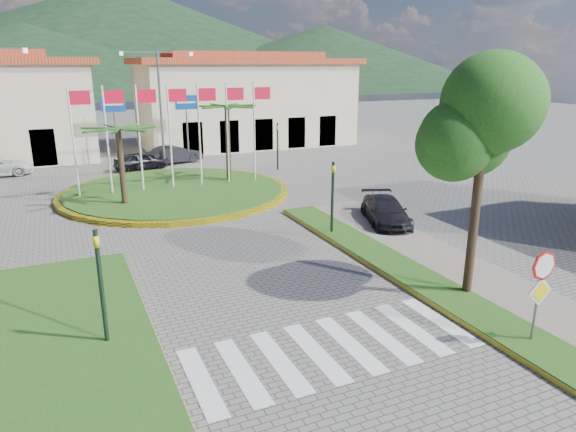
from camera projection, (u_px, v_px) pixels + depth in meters
name	position (u px, v px, depth m)	size (l,w,h in m)	color
sidewalk_right	(560.00, 333.00, 13.85)	(4.00, 28.00, 0.15)	gray
verge_right	(528.00, 343.00, 13.37)	(1.60, 28.00, 0.18)	#284E16
median_left	(54.00, 364.00, 12.40)	(5.00, 14.00, 0.18)	#284E16
crosswalk	(329.00, 349.00, 13.25)	(8.00, 3.00, 0.01)	silver
roundabout_island	(176.00, 191.00, 28.92)	(12.70, 12.70, 6.00)	yellow
stop_sign	(541.00, 282.00, 12.90)	(0.80, 0.11, 2.65)	slate
deciduous_tree	(484.00, 132.00, 14.82)	(3.60, 3.60, 6.80)	black
traffic_light_left	(100.00, 277.00, 12.82)	(0.15, 0.18, 3.20)	black
traffic_light_right	(333.00, 191.00, 21.46)	(0.15, 0.18, 3.20)	black
traffic_light_far	(278.00, 142.00, 35.06)	(0.18, 0.15, 3.20)	black
direction_sign_west	(114.00, 118.00, 35.00)	(1.60, 0.14, 5.20)	slate
direction_sign_east	(187.00, 115.00, 36.97)	(1.60, 0.14, 5.20)	slate
street_lamp_centre	(160.00, 103.00, 35.06)	(4.80, 0.16, 8.00)	slate
building_right	(245.00, 100.00, 45.77)	(19.08, 9.54, 8.05)	beige
hill_far_mid	(120.00, 35.00, 151.09)	(180.00, 180.00, 30.00)	black
hill_far_east	(324.00, 57.00, 152.71)	(120.00, 120.00, 18.00)	black
hill_near_back	(26.00, 59.00, 117.02)	(110.00, 110.00, 16.00)	black
car_dark_a	(141.00, 161.00, 35.53)	(1.44, 3.58, 1.22)	black
car_dark_b	(174.00, 154.00, 37.64)	(1.40, 4.02, 1.33)	black
car_side_right	(386.00, 212.00, 23.34)	(1.70, 4.18, 1.21)	black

